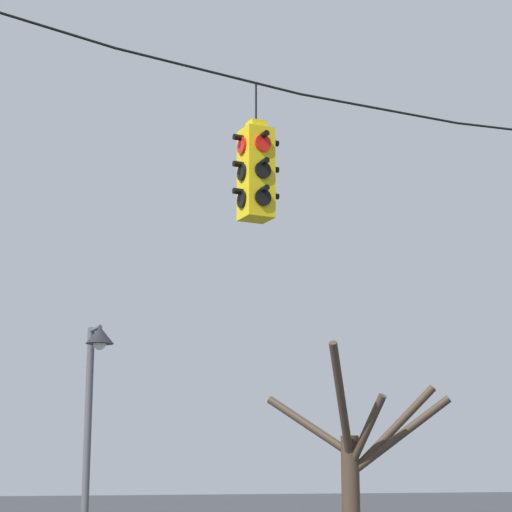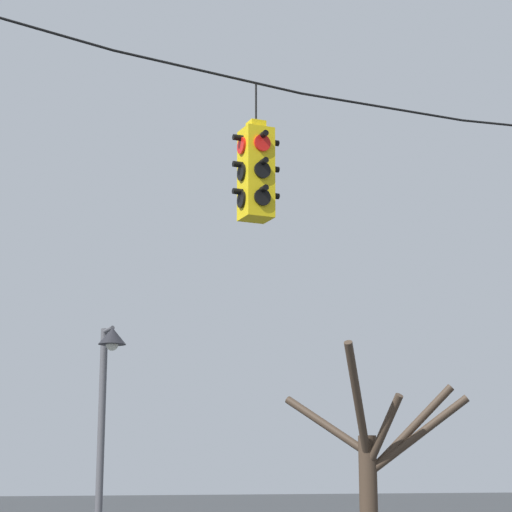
# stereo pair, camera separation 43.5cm
# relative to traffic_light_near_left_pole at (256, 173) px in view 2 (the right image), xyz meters

# --- Properties ---
(span_wire) EXTENTS (16.42, 0.03, 0.87)m
(span_wire) POSITION_rel_traffic_light_near_left_pole_xyz_m (1.77, 0.00, 1.36)
(span_wire) COLOR black
(traffic_light_near_left_pole) EXTENTS (0.58, 0.58, 1.66)m
(traffic_light_near_left_pole) POSITION_rel_traffic_light_near_left_pole_xyz_m (0.00, 0.00, 0.00)
(traffic_light_near_left_pole) COLOR yellow
(street_lamp) EXTENTS (0.45, 0.78, 4.38)m
(street_lamp) POSITION_rel_traffic_light_near_left_pole_xyz_m (-0.21, 5.55, -2.24)
(street_lamp) COLOR #515156
(street_lamp) RESTS_ON ground_plane
(bare_tree) EXTENTS (2.86, 2.86, 4.43)m
(bare_tree) POSITION_rel_traffic_light_near_left_pole_xyz_m (5.40, 6.76, -3.36)
(bare_tree) COLOR #423326
(bare_tree) RESTS_ON ground_plane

